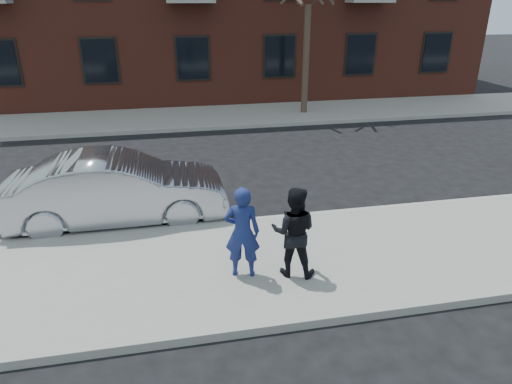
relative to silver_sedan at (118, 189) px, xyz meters
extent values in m
plane|color=black|center=(2.38, -2.30, -0.77)|extent=(100.00, 100.00, 0.00)
cube|color=gray|center=(2.38, -2.55, -0.69)|extent=(50.00, 3.50, 0.15)
cube|color=#999691|center=(2.38, -0.75, -0.69)|extent=(50.00, 0.10, 0.15)
cube|color=gray|center=(2.38, 8.95, -0.69)|extent=(50.00, 3.50, 0.15)
cube|color=#999691|center=(2.38, 7.15, -0.69)|extent=(50.00, 0.10, 0.15)
cube|color=black|center=(6.28, 10.64, 1.43)|extent=(1.30, 0.06, 1.70)
cube|color=black|center=(13.88, 10.64, 1.43)|extent=(1.30, 0.06, 1.70)
cylinder|color=#32251D|center=(6.88, 8.70, 1.48)|extent=(0.26, 0.26, 4.20)
imported|color=#999BA3|center=(0.00, 0.00, 0.00)|extent=(4.67, 1.67, 1.53)
imported|color=navy|center=(2.25, -2.86, 0.20)|extent=(0.67, 0.51, 1.64)
cube|color=black|center=(2.25, -2.63, 0.64)|extent=(0.10, 0.14, 0.08)
imported|color=black|center=(3.11, -2.99, 0.19)|extent=(0.95, 0.85, 1.61)
cube|color=black|center=(3.03, -2.77, 0.42)|extent=(0.09, 0.15, 0.06)
camera|label=1|loc=(1.14, -9.52, 3.83)|focal=32.00mm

